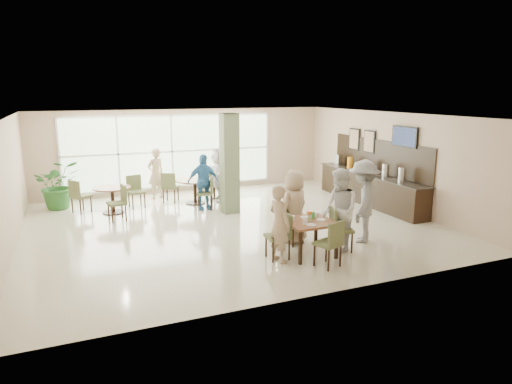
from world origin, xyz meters
name	(u,v)px	position (x,y,z in m)	size (l,w,h in m)	color
ground	(231,225)	(0.00, 0.00, 0.00)	(10.00, 10.00, 0.00)	beige
room_shell	(230,160)	(0.00, 0.00, 1.70)	(10.00, 10.00, 10.00)	white
window_bank	(172,151)	(-0.50, 4.46, 1.40)	(7.00, 0.04, 7.00)	silver
column	(230,164)	(0.40, 1.20, 1.40)	(0.45, 0.45, 2.80)	#697753
main_table	(309,225)	(0.76, -2.72, 0.66)	(1.00, 1.00, 0.75)	brown
round_table_left	(112,194)	(-2.69, 2.41, 0.56)	(1.03, 1.03, 0.75)	brown
round_table_right	(195,185)	(-0.23, 2.62, 0.59)	(1.18, 1.18, 0.75)	brown
chairs_main_table	(310,233)	(0.79, -2.70, 0.47)	(1.98, 2.07, 0.95)	#545B32
chairs_table_left	(112,197)	(-2.72, 2.38, 0.47)	(2.11, 1.83, 0.95)	#545B32
chairs_table_right	(197,188)	(-0.17, 2.65, 0.47)	(2.02, 1.86, 0.95)	#545B32
tabletop_clutter	(309,218)	(0.76, -2.71, 0.81)	(0.69, 0.76, 0.21)	white
buffet_counter	(370,186)	(4.70, 0.51, 0.55)	(0.64, 4.70, 1.95)	black
wall_tv	(405,137)	(4.94, -0.60, 2.15)	(0.06, 1.00, 0.58)	black
framed_art_a	(369,142)	(4.95, 1.00, 1.85)	(0.05, 0.55, 0.70)	black
framed_art_b	(354,139)	(4.95, 1.80, 1.85)	(0.05, 0.55, 0.70)	black
potted_plant	(59,184)	(-4.08, 3.57, 0.72)	(1.29, 1.29, 1.43)	#2A6428
teen_left	(279,224)	(0.03, -2.81, 0.79)	(0.58, 0.38, 1.58)	tan
teen_far	(295,207)	(0.87, -1.85, 0.84)	(0.82, 0.45, 1.67)	tan
teen_right	(340,210)	(1.52, -2.71, 0.89)	(0.87, 0.68, 1.79)	white
teen_standing	(363,201)	(2.34, -2.39, 0.94)	(1.22, 0.70, 1.89)	gray
adult_a	(203,182)	(-0.20, 1.84, 0.81)	(0.95, 0.54, 1.62)	#3E84BB
adult_b	(219,174)	(0.57, 2.71, 0.85)	(1.57, 0.68, 1.70)	white
adult_standing	(156,174)	(-1.20, 3.74, 0.81)	(0.59, 0.39, 1.62)	tan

